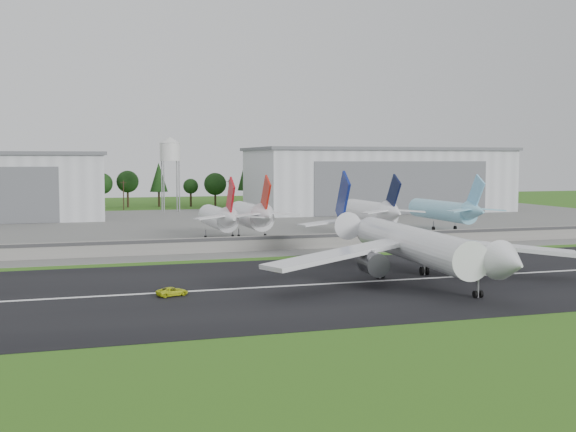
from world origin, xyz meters
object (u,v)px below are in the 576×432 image
object	(u,v)px
main_airliner	(413,252)
parked_jet_red_b	(253,215)
parked_jet_red_a	(220,218)
ground_vehicle	(172,291)
parked_jet_navy	(374,212)
parked_jet_skyblue	(447,210)

from	to	relation	value
main_airliner	parked_jet_red_b	size ratio (longest dim) A/B	1.89
main_airliner	parked_jet_red_a	distance (m)	69.66
ground_vehicle	parked_jet_navy	world-z (taller)	parked_jet_navy
parked_jet_red_b	parked_jet_skyblue	distance (m)	58.50
main_airliner	ground_vehicle	distance (m)	41.58
ground_vehicle	parked_jet_navy	bearing A→B (deg)	-61.20
ground_vehicle	parked_jet_skyblue	xyz separation A→B (m)	(89.01, 74.52, 5.33)
ground_vehicle	parked_jet_skyblue	distance (m)	116.21
parked_jet_red_b	parked_jet_navy	distance (m)	33.34
parked_jet_red_b	parked_jet_navy	xyz separation A→B (m)	(33.34, 0.00, 0.03)
ground_vehicle	parked_jet_navy	size ratio (longest dim) A/B	0.15
main_airliner	parked_jet_red_a	size ratio (longest dim) A/B	1.89
parked_jet_red_b	parked_jet_navy	size ratio (longest dim) A/B	1.00
parked_jet_red_a	parked_jet_skyblue	bearing A→B (deg)	4.29
ground_vehicle	parked_jet_red_b	distance (m)	76.24
ground_vehicle	parked_jet_navy	xyz separation A→B (m)	(64.06, 69.55, 5.65)
main_airliner	ground_vehicle	bearing A→B (deg)	8.79
main_airliner	ground_vehicle	size ratio (longest dim) A/B	12.29
parked_jet_red_b	parked_jet_skyblue	bearing A→B (deg)	4.87
parked_jet_red_b	parked_jet_navy	world-z (taller)	parked_jet_navy
parked_jet_red_a	parked_jet_navy	distance (m)	41.90
parked_jet_red_a	main_airliner	bearing A→B (deg)	-74.06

